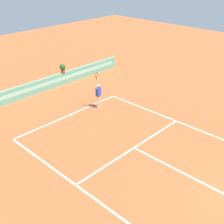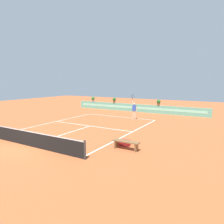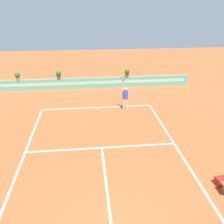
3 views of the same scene
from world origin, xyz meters
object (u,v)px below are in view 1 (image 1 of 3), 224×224
at_px(tennis_player, 98,94).
at_px(potted_plant_right, 63,68).
at_px(tennis_ball_near_baseline, 169,123).
at_px(tennis_ball_mid_court, 89,134).

xyz_separation_m(tennis_player, potted_plant_right, (0.98, 5.10, 0.36)).
bearing_deg(tennis_player, tennis_ball_near_baseline, -73.04).
relative_size(tennis_player, potted_plant_right, 3.57).
distance_m(tennis_ball_mid_court, potted_plant_right, 8.28).
bearing_deg(tennis_ball_mid_court, tennis_ball_near_baseline, -31.47).
bearing_deg(tennis_ball_near_baseline, tennis_player, 106.96).
distance_m(tennis_ball_near_baseline, tennis_ball_mid_court, 5.02).
bearing_deg(potted_plant_right, tennis_player, -100.88).
bearing_deg(tennis_player, potted_plant_right, 79.12).
bearing_deg(tennis_ball_mid_court, potted_plant_right, 62.13).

